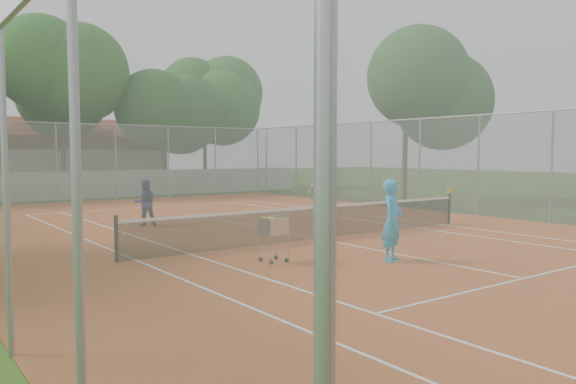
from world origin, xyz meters
TOP-DOWN VIEW (x-y plane):
  - ground at (0.00, 0.00)m, footprint 120.00×120.00m
  - court_pad at (0.00, 0.00)m, footprint 18.00×34.00m
  - court_lines at (0.00, 0.00)m, footprint 10.98×23.78m
  - tennis_net at (0.00, 0.00)m, footprint 11.88×0.10m
  - perimeter_fence at (0.00, 0.00)m, footprint 18.00×34.00m
  - boundary_wall at (0.00, 19.00)m, footprint 26.00×0.30m
  - clubhouse at (-2.00, 29.00)m, footprint 16.40×9.00m
  - tropical_trees at (0.00, 22.00)m, footprint 29.00×19.00m
  - player_near at (-0.74, -3.57)m, footprint 0.82×0.70m
  - player_far_left at (-2.90, 5.84)m, footprint 0.87×0.74m
  - player_far_right at (4.32, 5.30)m, footprint 1.03×0.49m
  - ball_hopper at (-3.05, -2.11)m, footprint 0.69×0.69m

SIDE VIEW (x-z plane):
  - ground at x=0.00m, z-range 0.00..0.00m
  - court_pad at x=0.00m, z-range 0.00..0.02m
  - court_lines at x=0.00m, z-range 0.02..0.03m
  - tennis_net at x=0.00m, z-range 0.02..1.00m
  - ball_hopper at x=-3.05m, z-range 0.02..1.15m
  - boundary_wall at x=0.00m, z-range 0.00..1.50m
  - player_far_left at x=-2.90m, z-range 0.02..1.59m
  - player_far_right at x=4.32m, z-range 0.02..1.72m
  - player_near at x=-0.74m, z-range 0.02..1.91m
  - perimeter_fence at x=0.00m, z-range 0.00..4.00m
  - clubhouse at x=-2.00m, z-range 0.00..4.40m
  - tropical_trees at x=0.00m, z-range 0.00..10.00m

